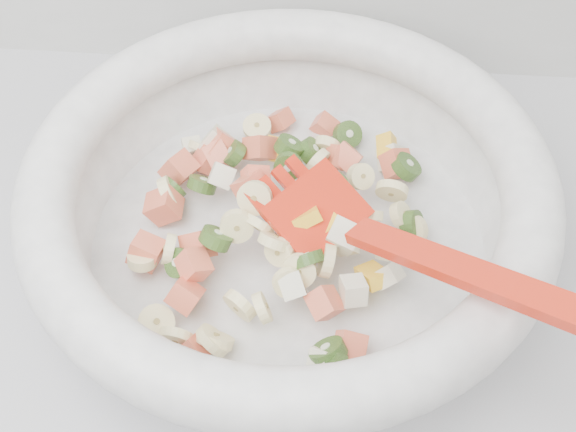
{
  "coord_description": "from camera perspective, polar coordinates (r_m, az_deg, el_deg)",
  "views": [
    {
      "loc": [
        -0.08,
        1.08,
        1.43
      ],
      "look_at": [
        -0.11,
        1.48,
        0.95
      ],
      "focal_mm": 50.0,
      "sensor_mm": 36.0,
      "label": 1
    }
  ],
  "objects": [
    {
      "name": "mixing_bowl",
      "position": [
        0.62,
        0.01,
        0.78
      ],
      "size": [
        0.43,
        0.41,
        0.17
      ],
      "color": "white",
      "rests_on": "counter"
    }
  ]
}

